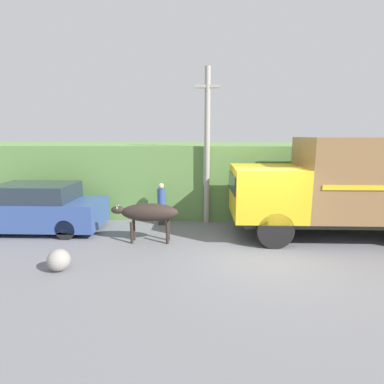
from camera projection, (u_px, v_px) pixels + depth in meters
ground_plane at (261, 253)px, 8.65m from camera, size 60.00×60.00×0.00m
hillside_embankment at (237, 174)px, 14.83m from camera, size 32.00×6.70×2.93m
cargo_truck at (355, 184)px, 9.58m from camera, size 7.30×2.30×3.28m
brown_cow at (148, 213)px, 9.38m from camera, size 2.12×0.57×1.25m
parked_suv at (35, 208)px, 10.50m from camera, size 4.72×1.89×1.69m
pedestrian_on_hill at (161, 202)px, 11.23m from camera, size 0.35×0.35×1.59m
utility_pole at (207, 145)px, 11.11m from camera, size 0.90×0.20×5.76m
roadside_rock at (59, 260)px, 7.48m from camera, size 0.56×0.56×0.56m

